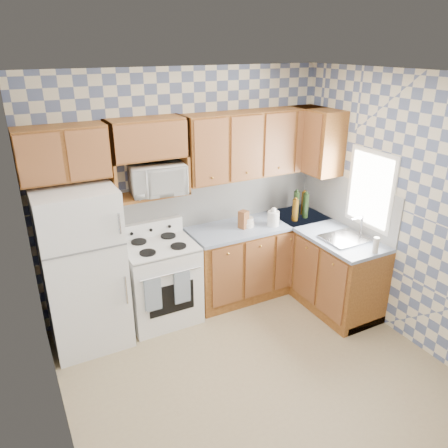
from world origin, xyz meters
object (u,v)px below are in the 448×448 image
Objects in this scene: stove_body at (161,283)px; electric_kettle at (273,219)px; microwave at (157,179)px; refrigerator at (83,269)px.

electric_kettle is (1.38, -0.13, 0.56)m from stove_body.
refrigerator is at bearing -164.63° from microwave.
electric_kettle is (2.19, -0.11, 0.17)m from refrigerator.
stove_body is 1.16m from microwave.
microwave is at bearing 9.40° from refrigerator.
microwave is (0.88, 0.15, 0.77)m from refrigerator.
refrigerator is 9.56× the size of electric_kettle.
microwave is 3.21× the size of electric_kettle.
refrigerator is at bearing 177.20° from electric_kettle.
electric_kettle is at bearing -2.80° from refrigerator.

